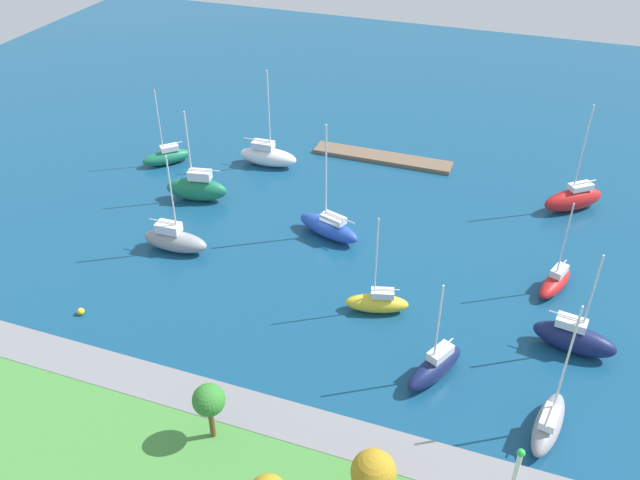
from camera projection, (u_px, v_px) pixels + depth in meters
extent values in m
plane|color=navy|center=(330.00, 236.00, 72.92)|extent=(160.00, 160.00, 0.00)
cube|color=brown|center=(382.00, 157.00, 87.65)|extent=(18.28, 2.96, 0.53)
cube|color=gray|center=(222.00, 406.00, 52.39)|extent=(73.70, 3.72, 1.00)
cube|color=#478C3D|center=(183.00, 469.00, 47.59)|extent=(63.38, 12.31, 0.96)
cylinder|color=silver|center=(516.00, 470.00, 44.99)|extent=(0.36, 0.36, 3.20)
sphere|color=green|center=(521.00, 453.00, 43.95)|extent=(0.56, 0.56, 0.56)
cylinder|color=brown|center=(212.00, 421.00, 48.58)|extent=(0.42, 0.42, 3.08)
sphere|color=#337F2D|center=(209.00, 400.00, 47.30)|extent=(2.40, 2.40, 2.40)
sphere|color=#AD841E|center=(374.00, 472.00, 42.64)|extent=(2.99, 2.99, 2.99)
ellipsoid|color=gray|center=(175.00, 241.00, 70.11)|extent=(7.27, 2.74, 2.24)
cube|color=silver|center=(169.00, 227.00, 69.34)|extent=(2.64, 1.57, 0.99)
cylinder|color=silver|center=(172.00, 196.00, 66.84)|extent=(0.17, 0.17, 8.98)
cylinder|color=silver|center=(163.00, 221.00, 69.12)|extent=(3.08, 0.26, 0.14)
ellipsoid|color=#141E4C|center=(574.00, 339.00, 57.58)|extent=(7.29, 3.25, 2.50)
cube|color=silver|center=(572.00, 323.00, 56.86)|extent=(2.70, 1.71, 0.78)
cylinder|color=silver|center=(592.00, 294.00, 54.52)|extent=(0.17, 0.17, 7.82)
cylinder|color=silver|center=(566.00, 316.00, 56.76)|extent=(2.90, 0.54, 0.14)
ellipsoid|color=#19724C|center=(197.00, 189.00, 78.47)|extent=(7.60, 3.71, 2.85)
cube|color=silver|center=(200.00, 175.00, 77.28)|extent=(2.85, 1.88, 1.09)
cylinder|color=silver|center=(188.00, 146.00, 75.32)|extent=(0.18, 0.18, 8.42)
cylinder|color=silver|center=(206.00, 170.00, 76.80)|extent=(3.40, 0.83, 0.14)
ellipsoid|color=red|center=(555.00, 283.00, 64.77)|extent=(3.69, 6.04, 1.63)
cube|color=silver|center=(559.00, 271.00, 64.39)|extent=(1.74, 2.33, 0.73)
cylinder|color=silver|center=(564.00, 242.00, 61.75)|extent=(0.14, 0.14, 8.37)
cylinder|color=silver|center=(562.00, 265.00, 64.31)|extent=(0.85, 2.07, 0.11)
ellipsoid|color=yellow|center=(377.00, 303.00, 62.10)|extent=(6.17, 3.38, 1.76)
cube|color=silver|center=(383.00, 293.00, 61.38)|extent=(2.34, 1.65, 0.69)
cylinder|color=silver|center=(376.00, 259.00, 59.20)|extent=(0.14, 0.14, 8.55)
cylinder|color=silver|center=(387.00, 289.00, 61.07)|extent=(2.26, 0.72, 0.11)
ellipsoid|color=#2347B2|center=(328.00, 228.00, 72.26)|extent=(7.99, 4.54, 2.17)
cube|color=silver|center=(333.00, 219.00, 71.13)|extent=(3.04, 2.14, 0.71)
cylinder|color=silver|center=(326.00, 174.00, 68.72)|extent=(0.18, 0.18, 10.99)
cylinder|color=silver|center=(340.00, 218.00, 70.38)|extent=(3.64, 1.35, 0.15)
ellipsoid|color=white|center=(268.00, 157.00, 85.80)|extent=(7.77, 2.97, 2.36)
cube|color=silver|center=(263.00, 145.00, 85.03)|extent=(2.82, 1.69, 0.89)
cylinder|color=silver|center=(269.00, 111.00, 82.09)|extent=(0.18, 0.18, 10.40)
cylinder|color=silver|center=(257.00, 140.00, 84.88)|extent=(3.60, 0.32, 0.15)
ellipsoid|color=gray|center=(548.00, 424.00, 50.30)|extent=(3.05, 6.95, 1.93)
cube|color=silver|center=(550.00, 417.00, 49.17)|extent=(1.55, 2.58, 0.68)
cylinder|color=silver|center=(566.00, 363.00, 47.04)|extent=(0.16, 0.16, 10.41)
cylinder|color=silver|center=(550.00, 416.00, 48.66)|extent=(0.54, 2.38, 0.13)
ellipsoid|color=#141E4C|center=(435.00, 368.00, 55.01)|extent=(4.63, 6.79, 2.05)
cube|color=silver|center=(440.00, 353.00, 54.52)|extent=(2.07, 2.65, 0.76)
cylinder|color=silver|center=(438.00, 325.00, 52.01)|extent=(0.16, 0.16, 7.89)
cylinder|color=silver|center=(444.00, 346.00, 54.43)|extent=(1.20, 2.26, 0.13)
ellipsoid|color=#19724C|center=(167.00, 157.00, 86.25)|extent=(5.83, 5.88, 1.83)
cube|color=silver|center=(169.00, 148.00, 85.71)|extent=(2.44, 2.46, 0.69)
cylinder|color=silver|center=(159.00, 122.00, 83.25)|extent=(0.15, 0.15, 8.35)
cylinder|color=silver|center=(172.00, 144.00, 85.60)|extent=(1.89, 1.92, 0.12)
ellipsoid|color=red|center=(573.00, 200.00, 76.74)|extent=(7.36, 6.54, 2.61)
cube|color=silver|center=(581.00, 186.00, 75.98)|extent=(2.99, 2.78, 0.66)
cylinder|color=silver|center=(583.00, 149.00, 72.94)|extent=(0.18, 0.18, 10.43)
cylinder|color=silver|center=(585.00, 182.00, 75.83)|extent=(2.39, 1.96, 0.15)
sphere|color=yellow|center=(81.00, 311.00, 61.98)|extent=(0.68, 0.68, 0.68)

